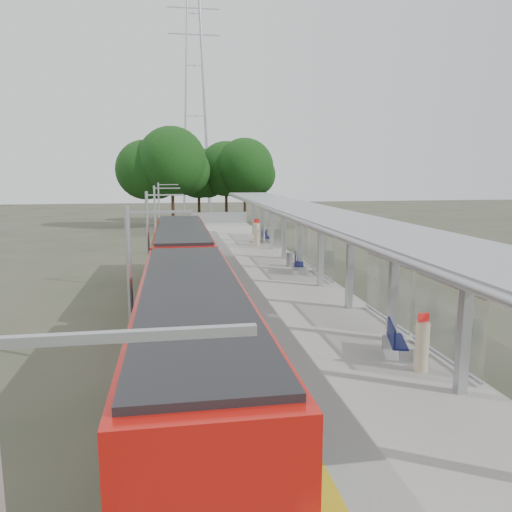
{
  "coord_description": "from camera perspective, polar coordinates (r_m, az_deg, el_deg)",
  "views": [
    {
      "loc": [
        -4.91,
        -8.66,
        6.4
      ],
      "look_at": [
        -0.89,
        15.46,
        2.3
      ],
      "focal_mm": 35.0,
      "sensor_mm": 36.0,
      "label": 1
    }
  ],
  "objects": [
    {
      "name": "ground",
      "position": [
        11.83,
        18.41,
        -23.74
      ],
      "size": [
        200.0,
        200.0,
        0.0
      ],
      "primitive_type": "plane",
      "color": "#474438",
      "rests_on": "ground"
    },
    {
      "name": "trackbed",
      "position": [
        29.34,
        -8.46,
        -2.95
      ],
      "size": [
        3.0,
        70.0,
        0.24
      ],
      "primitive_type": "cube",
      "color": "#59544C",
      "rests_on": "ground"
    },
    {
      "name": "platform",
      "position": [
        29.67,
        0.25,
        -1.95
      ],
      "size": [
        6.0,
        50.0,
        1.0
      ],
      "primitive_type": "cube",
      "color": "gray",
      "rests_on": "ground"
    },
    {
      "name": "tactile_strip",
      "position": [
        29.26,
        -4.68,
        -1.13
      ],
      "size": [
        0.6,
        50.0,
        0.02
      ],
      "primitive_type": "cube",
      "color": "#C99217",
      "rests_on": "platform"
    },
    {
      "name": "end_fence",
      "position": [
        54.05,
        -4.23,
        4.39
      ],
      "size": [
        6.0,
        0.1,
        1.2
      ],
      "primitive_type": "cube",
      "color": "#9EA0A5",
      "rests_on": "platform"
    },
    {
      "name": "train",
      "position": [
        19.7,
        -8.05,
        -3.33
      ],
      "size": [
        2.74,
        27.6,
        3.62
      ],
      "color": "black",
      "rests_on": "ground"
    },
    {
      "name": "canopy",
      "position": [
        25.78,
        5.23,
        4.58
      ],
      "size": [
        3.27,
        38.0,
        3.66
      ],
      "color": "#9EA0A5",
      "rests_on": "platform"
    },
    {
      "name": "pylon",
      "position": [
        82.72,
        -7.0,
        18.21
      ],
      "size": [
        8.0,
        4.0,
        38.0
      ],
      "primitive_type": null,
      "color": "#9EA0A5",
      "rests_on": "ground"
    },
    {
      "name": "tree_cluster",
      "position": [
        61.53,
        -6.62,
        10.03
      ],
      "size": [
        18.96,
        13.97,
        11.58
      ],
      "color": "#382316",
      "rests_on": "ground"
    },
    {
      "name": "catenary_masts",
      "position": [
        27.91,
        -12.08,
        2.13
      ],
      "size": [
        2.08,
        48.16,
        5.4
      ],
      "color": "#9EA0A5",
      "rests_on": "ground"
    },
    {
      "name": "bench_near",
      "position": [
        15.55,
        15.56,
        -9.09
      ],
      "size": [
        0.88,
        1.54,
        1.01
      ],
      "rotation": [
        0.0,
        0.0,
        -0.3
      ],
      "color": "#0D1345",
      "rests_on": "platform"
    },
    {
      "name": "bench_mid",
      "position": [
        27.22,
        4.75,
        -0.73
      ],
      "size": [
        0.88,
        1.67,
        1.09
      ],
      "rotation": [
        0.0,
        0.0,
        -0.25
      ],
      "color": "#0D1345",
      "rests_on": "platform"
    },
    {
      "name": "bench_far",
      "position": [
        38.76,
        1.35,
        2.29
      ],
      "size": [
        0.83,
        1.53,
        1.0
      ],
      "rotation": [
        0.0,
        0.0,
        -0.27
      ],
      "color": "#0D1345",
      "rests_on": "platform"
    },
    {
      "name": "info_pillar_near",
      "position": [
        14.58,
        18.44,
        -9.74
      ],
      "size": [
        0.37,
        0.37,
        1.65
      ],
      "rotation": [
        0.0,
        0.0,
        0.16
      ],
      "color": "beige",
      "rests_on": "platform"
    },
    {
      "name": "info_pillar_far",
      "position": [
        37.21,
        0.08,
        2.51
      ],
      "size": [
        0.45,
        0.45,
        1.99
      ],
      "rotation": [
        0.0,
        0.0,
        0.15
      ],
      "color": "beige",
      "rests_on": "platform"
    },
    {
      "name": "litter_bin",
      "position": [
        29.02,
        3.87,
        -0.4
      ],
      "size": [
        0.52,
        0.52,
        0.82
      ],
      "primitive_type": "cylinder",
      "rotation": [
        0.0,
        0.0,
        -0.37
      ],
      "color": "#9EA0A5",
      "rests_on": "platform"
    }
  ]
}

